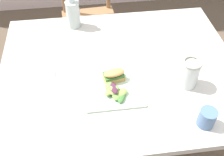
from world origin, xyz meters
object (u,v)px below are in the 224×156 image
Objects in this scene: mason_jar_iced_tea at (189,74)px; cup_extra_side at (207,118)px; dining_table at (119,87)px; bottle_cold_brew at (73,15)px; plate_lunch at (113,87)px; sandwich_half_front at (114,75)px; fork_on_napkin at (54,84)px; chair_wooden_far at (90,19)px.

mason_jar_iced_tea is 0.21m from cup_extra_side.
dining_table is 5.59× the size of bottle_cold_brew.
mason_jar_iced_tea is at bearing -3.27° from plate_lunch.
plate_lunch reaches higher than dining_table.
dining_table is 0.48m from cup_extra_side.
bottle_cold_brew is 1.46× the size of mason_jar_iced_tea.
mason_jar_iced_tea is (0.31, -0.06, 0.02)m from sandwich_half_front.
bottle_cold_brew reaches higher than cup_extra_side.
dining_table is 0.19m from sandwich_half_front.
plate_lunch is 0.05m from sandwich_half_front.
cup_extra_side reaches higher than sandwich_half_front.
sandwich_half_front is 0.53× the size of fork_on_napkin.
chair_wooden_far is at bearing 93.71° from sandwich_half_front.
sandwich_half_front reaches higher than fork_on_napkin.
plate_lunch is 1.81× the size of mason_jar_iced_tea.
dining_table is 0.34m from fork_on_napkin.
mason_jar_iced_tea reaches higher than sandwich_half_front.
plate_lunch is at bearing -102.26° from sandwich_half_front.
bottle_cold_brew reaches higher than sandwich_half_front.
dining_table is at bearing 64.06° from sandwich_half_front.
plate_lunch is at bearing -72.46° from bottle_cold_brew.
mason_jar_iced_tea is at bearing -10.24° from sandwich_half_front.
plate_lunch is at bearing -10.76° from fork_on_napkin.
chair_wooden_far is 3.53× the size of plate_lunch.
chair_wooden_far is 0.98m from sandwich_half_front.
mason_jar_iced_tea is (0.32, -0.02, 0.06)m from plate_lunch.
sandwich_half_front is at bearing 139.86° from cup_extra_side.
sandwich_half_front is 0.32m from mason_jar_iced_tea.
plate_lunch is (-0.05, -0.12, 0.14)m from dining_table.
mason_jar_iced_tea is (0.58, -0.07, 0.06)m from fork_on_napkin.
dining_table is at bearing 128.38° from cup_extra_side.
fork_on_napkin is 0.45m from bottle_cold_brew.
chair_wooden_far is 6.39× the size of mason_jar_iced_tea.
cup_extra_side is (0.38, -1.19, 0.33)m from chair_wooden_far.
bottle_cold_brew is at bearing 76.43° from fork_on_napkin.
plate_lunch is 1.24× the size of bottle_cold_brew.
bottle_cold_brew is (-0.10, -0.48, 0.36)m from chair_wooden_far.
chair_wooden_far is 0.61m from bottle_cold_brew.
mason_jar_iced_tea is at bearing -69.21° from chair_wooden_far.
chair_wooden_far is 8.83× the size of sandwich_half_front.
fork_on_napkin is (-0.20, -0.91, 0.30)m from chair_wooden_far.
chair_wooden_far is at bearing 78.37° from bottle_cold_brew.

